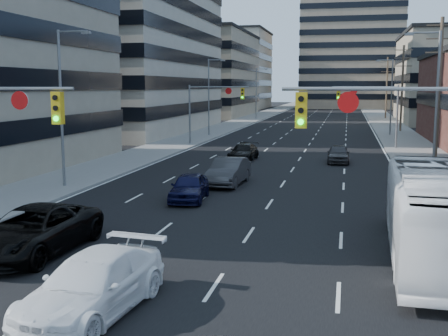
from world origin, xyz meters
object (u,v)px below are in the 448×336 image
white_van (93,285)px  transit_bus (432,215)px  black_pickup (33,231)px  sedan_blue (189,187)px

white_van → transit_bus: (9.22, 6.88, 0.77)m
black_pickup → white_van: bearing=-42.9°
transit_bus → white_van: bearing=-141.1°
white_van → transit_bus: size_ratio=0.48×
black_pickup → white_van: black_pickup is taller
black_pickup → white_van: size_ratio=1.12×
black_pickup → white_van: (4.38, -4.48, -0.06)m
transit_bus → sedan_blue: transit_bus is taller
sedan_blue → white_van: bearing=-89.7°
black_pickup → sedan_blue: size_ratio=1.43×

